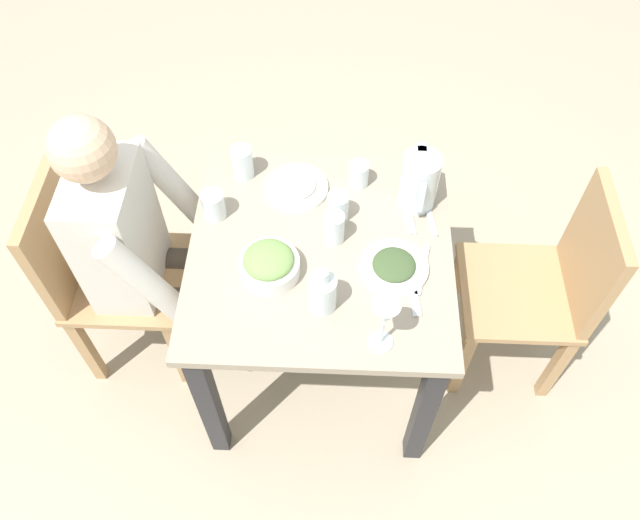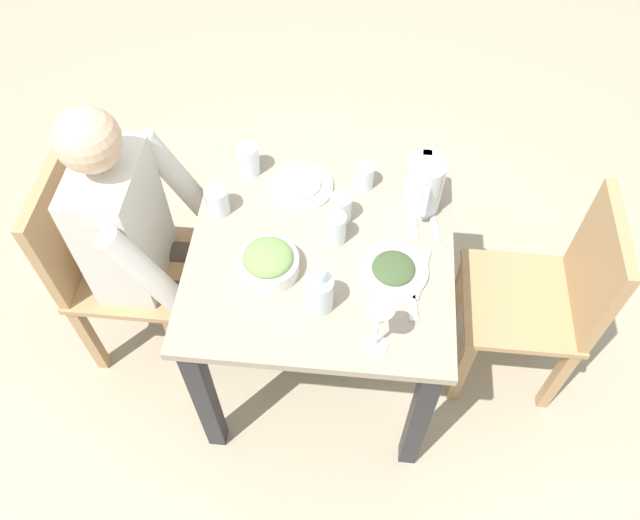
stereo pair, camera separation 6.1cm
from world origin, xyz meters
name	(u,v)px [view 2 (the right image)]	position (x,y,z in m)	size (l,w,h in m)	color
ground_plane	(321,361)	(0.00, 0.00, 0.00)	(8.00, 8.00, 0.00)	tan
dining_table	(321,275)	(0.00, 0.00, 0.61)	(0.80, 0.80, 0.75)	gray
chair_near	(105,259)	(-0.07, -0.77, 0.49)	(0.40, 0.40, 0.87)	tan
chair_far	(550,295)	(-0.08, 0.77, 0.49)	(0.40, 0.40, 0.87)	tan
diner_near	(153,238)	(-0.07, -0.57, 0.64)	(0.48, 0.53, 1.16)	silver
water_pitcher	(424,186)	(-0.20, 0.30, 0.85)	(0.16, 0.12, 0.19)	silver
salad_bowl	(268,262)	(0.09, -0.15, 0.79)	(0.18, 0.18, 0.09)	white
plate_dolmas	(393,269)	(0.07, 0.22, 0.77)	(0.21, 0.21, 0.04)	white
plate_yoghurt	(301,185)	(-0.24, -0.09, 0.77)	(0.21, 0.21, 0.05)	white
water_glass_near_left	(336,228)	(-0.04, 0.04, 0.81)	(0.06, 0.06, 0.11)	silver
water_glass_far_left	(341,208)	(-0.12, 0.05, 0.80)	(0.07, 0.07, 0.10)	silver
water_glass_by_pitcher	(217,201)	(-0.12, -0.34, 0.80)	(0.07, 0.07, 0.09)	silver
water_glass_center	(364,176)	(-0.27, 0.11, 0.79)	(0.06, 0.06, 0.09)	silver
water_glass_near_right	(249,159)	(-0.30, -0.27, 0.81)	(0.07, 0.07, 0.11)	silver
wine_glass	(379,319)	(0.32, 0.18, 0.89)	(0.08, 0.08, 0.20)	silver
oil_carafe	(319,294)	(0.20, 0.01, 0.81)	(0.08, 0.08, 0.16)	silver
fork_near	(411,295)	(0.15, 0.27, 0.76)	(0.17, 0.03, 0.01)	silver
knife_near	(432,218)	(-0.15, 0.34, 0.76)	(0.18, 0.02, 0.01)	silver
fork_far	(411,217)	(-0.15, 0.27, 0.76)	(0.17, 0.03, 0.01)	silver
knife_far	(422,274)	(0.07, 0.31, 0.76)	(0.18, 0.02, 0.01)	silver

